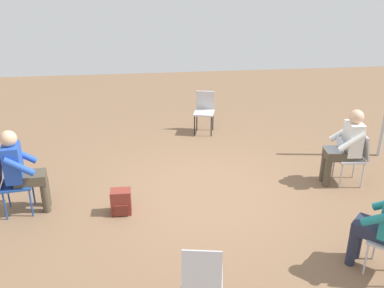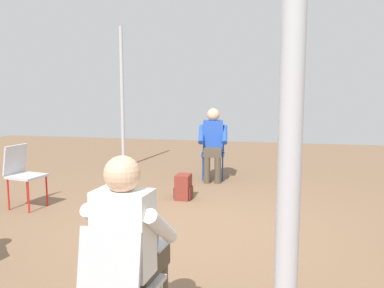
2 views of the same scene
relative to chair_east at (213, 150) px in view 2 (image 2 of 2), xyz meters
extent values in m
plane|color=brown|center=(-2.78, -0.19, -0.50)|extent=(15.43, 15.43, 0.00)
cube|color=#1E4799|center=(-0.07, -0.01, -0.06)|extent=(0.45, 0.45, 0.03)
cylinder|color=#1E4799|center=(-0.22, -0.20, -0.29)|extent=(0.02, 0.02, 0.42)
cylinder|color=#1E4799|center=(-0.26, 0.14, -0.29)|extent=(0.02, 0.02, 0.42)
cylinder|color=#1E4799|center=(0.12, -0.16, -0.29)|extent=(0.02, 0.02, 0.42)
cylinder|color=#1E4799|center=(0.07, 0.18, -0.29)|extent=(0.02, 0.02, 0.42)
cube|color=#1E4799|center=(0.12, 0.02, 0.15)|extent=(0.14, 0.39, 0.40)
cube|color=#B7B7BC|center=(-5.06, -0.27, -0.06)|extent=(0.43, 0.43, 0.03)
cube|color=#B7B7BC|center=(-5.25, -0.26, 0.15)|extent=(0.13, 0.39, 0.40)
cube|color=#B7B7BC|center=(-2.37, 2.13, -0.06)|extent=(0.47, 0.47, 0.03)
cylinder|color=red|center=(-2.24, 1.93, -0.29)|extent=(0.02, 0.02, 0.42)
cylinder|color=red|center=(-2.57, 1.99, -0.29)|extent=(0.02, 0.02, 0.42)
cylinder|color=red|center=(-2.18, 2.26, -0.29)|extent=(0.02, 0.02, 0.42)
cylinder|color=red|center=(-2.51, 2.33, -0.29)|extent=(0.02, 0.02, 0.42)
cube|color=#B7B7BC|center=(-2.34, 2.31, 0.15)|extent=(0.39, 0.16, 0.40)
cube|color=#4C4233|center=(-4.87, -0.29, 0.01)|extent=(0.44, 0.34, 0.14)
cube|color=silver|center=(-5.06, -0.27, 0.27)|extent=(0.25, 0.36, 0.52)
sphere|color=#DBAD89|center=(-5.06, -0.27, 0.63)|extent=(0.22, 0.22, 0.22)
cylinder|color=silver|center=(-4.94, -0.08, 0.30)|extent=(0.40, 0.12, 0.31)
cylinder|color=silver|center=(-4.98, -0.48, 0.30)|extent=(0.40, 0.12, 0.31)
cube|color=#9EA0A5|center=(-4.76, -0.30, 0.09)|extent=(0.25, 0.32, 0.02)
cube|color=#B2D1F2|center=(-4.87, -0.29, 0.20)|extent=(0.08, 0.30, 0.20)
cylinder|color=#4C4233|center=(-0.41, -0.15, -0.27)|extent=(0.11, 0.11, 0.45)
cylinder|color=#4C4233|center=(-0.44, 0.03, -0.27)|extent=(0.11, 0.11, 0.45)
cube|color=#4C4233|center=(-0.26, -0.03, 0.01)|extent=(0.46, 0.35, 0.14)
cube|color=blue|center=(-0.07, -0.01, 0.27)|extent=(0.26, 0.37, 0.52)
sphere|color=#DBAD89|center=(-0.07, -0.01, 0.63)|extent=(0.22, 0.22, 0.22)
cylinder|color=blue|center=(-0.15, -0.22, 0.30)|extent=(0.40, 0.14, 0.31)
cylinder|color=blue|center=(-0.20, 0.18, 0.30)|extent=(0.40, 0.14, 0.31)
cube|color=maroon|center=(-1.50, 0.19, -0.32)|extent=(0.28, 0.20, 0.36)
cube|color=maroon|center=(-1.50, 0.19, -0.40)|extent=(0.20, 0.25, 0.16)
cylinder|color=#B2B2B7|center=(0.60, 1.91, 0.88)|extent=(0.07, 0.07, 2.76)
cylinder|color=#B2B2B7|center=(-6.12, -1.20, 0.61)|extent=(0.07, 0.07, 2.21)
camera|label=1|loc=(-1.87, 5.46, 2.82)|focal=40.00mm
camera|label=2|loc=(-7.37, -1.18, 1.15)|focal=40.00mm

